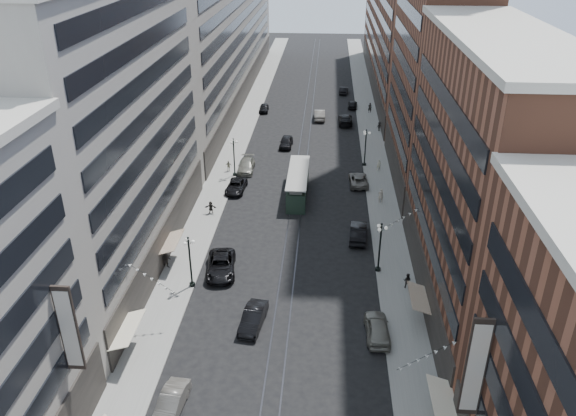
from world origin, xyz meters
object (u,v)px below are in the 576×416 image
(lamppost_se_far, at_px, (380,246))
(car_10, at_px, (358,232))
(lamppost_se_mid, at_px, (365,146))
(car_8, at_px, (246,166))
(pedestrian_9, at_px, (379,126))
(car_extra_1, at_px, (353,104))
(car_11, at_px, (358,180))
(car_12, at_px, (345,119))
(car_14, at_px, (320,115))
(pedestrian_4, at_px, (436,396))
(pedestrian_6, at_px, (229,166))
(car_extra_0, at_px, (344,90))
(pedestrian_2, at_px, (166,260))
(car_9, at_px, (264,108))
(pedestrian_extra_0, at_px, (379,165))
(lamppost_sw_far, at_px, (190,260))
(car_13, at_px, (286,142))
(pedestrian_8, at_px, (381,196))
(car_2, at_px, (221,265))
(pedestrian_5, at_px, (211,207))
(car_7, at_px, (236,186))
(streetcar, at_px, (298,184))
(car_4, at_px, (377,328))
(pedestrian_extra_2, at_px, (370,108))
(pedestrian_7, at_px, (407,281))
(car_5, at_px, (253,318))
(lamppost_sw_mid, at_px, (234,156))
(car_1, at_px, (171,403))

(lamppost_se_far, height_order, car_10, lamppost_se_far)
(lamppost_se_mid, bearing_deg, car_8, -170.31)
(pedestrian_9, distance_m, car_extra_1, 14.14)
(car_11, distance_m, car_12, 25.78)
(car_14, bearing_deg, pedestrian_4, 97.02)
(pedestrian_6, bearing_deg, car_extra_0, -113.70)
(pedestrian_2, relative_size, car_9, 0.45)
(pedestrian_2, relative_size, car_11, 0.36)
(pedestrian_2, distance_m, pedestrian_extra_0, 36.12)
(lamppost_sw_far, relative_size, car_13, 1.17)
(car_8, bearing_deg, car_13, 61.54)
(pedestrian_4, height_order, car_extra_1, pedestrian_4)
(lamppost_se_mid, distance_m, pedestrian_8, 12.39)
(car_2, relative_size, car_extra_0, 1.41)
(car_11, distance_m, pedestrian_5, 20.96)
(lamppost_sw_far, distance_m, car_7, 22.28)
(streetcar, distance_m, car_4, 29.06)
(car_9, relative_size, car_11, 0.80)
(streetcar, height_order, car_2, streetcar)
(pedestrian_6, bearing_deg, car_8, -167.10)
(car_13, relative_size, pedestrian_extra_2, 2.50)
(car_4, bearing_deg, pedestrian_2, -25.62)
(lamppost_sw_far, distance_m, car_11, 30.82)
(car_2, xyz_separation_m, car_14, (9.00, 50.80, 0.04))
(lamppost_se_mid, xyz_separation_m, car_extra_0, (-2.36, 39.00, -2.38))
(car_8, height_order, car_12, car_12)
(pedestrian_7, distance_m, pedestrian_extra_0, 29.09)
(streetcar, relative_size, car_5, 2.38)
(car_2, distance_m, pedestrian_4, 25.13)
(car_14, bearing_deg, lamppost_sw_mid, 65.45)
(pedestrian_7, xyz_separation_m, car_extra_1, (-3.38, 59.86, -0.24))
(lamppost_se_far, relative_size, car_8, 1.02)
(streetcar, bearing_deg, car_10, -56.30)
(pedestrian_4, height_order, pedestrian_7, pedestrian_4)
(pedestrian_2, xyz_separation_m, car_extra_1, (20.90, 58.07, -0.37))
(pedestrian_5, bearing_deg, car_8, 81.71)
(car_8, relative_size, pedestrian_7, 3.37)
(car_1, xyz_separation_m, pedestrian_9, (19.71, 63.08, 0.19))
(pedestrian_4, height_order, pedestrian_9, pedestrian_4)
(car_7, bearing_deg, car_1, -85.10)
(car_2, distance_m, car_5, 9.27)
(pedestrian_4, bearing_deg, car_10, 20.99)
(car_extra_0, distance_m, car_extra_1, 10.11)
(pedestrian_4, xyz_separation_m, car_8, (-19.93, 42.94, -0.28))
(streetcar, height_order, pedestrian_2, streetcar)
(car_4, height_order, pedestrian_7, pedestrian_7)
(car_8, relative_size, car_extra_0, 1.26)
(car_1, bearing_deg, car_7, 96.88)
(pedestrian_2, relative_size, pedestrian_9, 1.18)
(car_2, relative_size, pedestrian_7, 3.77)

